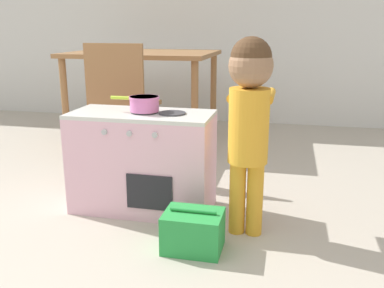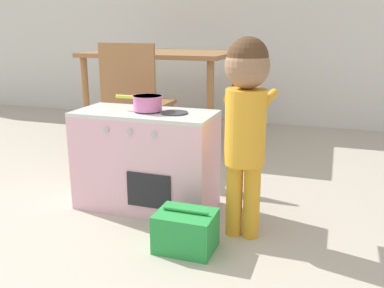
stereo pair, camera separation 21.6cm
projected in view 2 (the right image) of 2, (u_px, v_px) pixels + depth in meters
The scene contains 6 objects.
play_kitchen at pixel (146, 160), 2.35m from camera, with size 0.76×0.37×0.55m.
toy_pot at pixel (147, 102), 2.26m from camera, with size 0.26×0.16×0.08m.
child_figure at pixel (246, 109), 1.93m from camera, with size 0.21×0.38×0.94m.
toy_basket at pixel (186, 231), 1.93m from camera, with size 0.26×0.20×0.20m.
dining_table at pixel (164, 62), 3.71m from camera, with size 1.21×0.93×0.77m.
dining_chair_near at pixel (136, 101), 3.00m from camera, with size 0.40×0.40×0.88m.
Camera 2 is at (1.16, -1.11, 0.98)m, focal length 40.00 mm.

